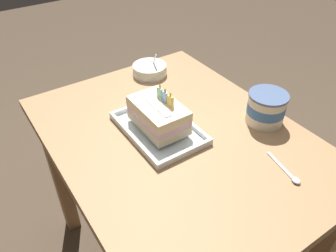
{
  "coord_description": "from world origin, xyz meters",
  "views": [
    {
      "loc": [
        0.71,
        -0.51,
        1.49
      ],
      "look_at": [
        -0.03,
        -0.02,
        0.8
      ],
      "focal_mm": 36.05,
      "sensor_mm": 36.0,
      "label": 1
    }
  ],
  "objects_px": {
    "birthday_cake": "(158,115)",
    "ice_cream_tub": "(266,108)",
    "foil_tray": "(159,129)",
    "serving_spoon_near_tray": "(291,175)",
    "bowl_stack": "(150,70)"
  },
  "relations": [
    {
      "from": "foil_tray",
      "to": "birthday_cake",
      "type": "height_order",
      "value": "birthday_cake"
    },
    {
      "from": "foil_tray",
      "to": "serving_spoon_near_tray",
      "type": "xyz_separation_m",
      "value": [
        0.39,
        0.21,
        -0.0
      ]
    },
    {
      "from": "serving_spoon_near_tray",
      "to": "ice_cream_tub",
      "type": "bearing_deg",
      "value": 150.53
    },
    {
      "from": "birthday_cake",
      "to": "serving_spoon_near_tray",
      "type": "bearing_deg",
      "value": 27.54
    },
    {
      "from": "birthday_cake",
      "to": "bowl_stack",
      "type": "height_order",
      "value": "birthday_cake"
    },
    {
      "from": "foil_tray",
      "to": "bowl_stack",
      "type": "bearing_deg",
      "value": 153.05
    },
    {
      "from": "foil_tray",
      "to": "ice_cream_tub",
      "type": "distance_m",
      "value": 0.38
    },
    {
      "from": "foil_tray",
      "to": "ice_cream_tub",
      "type": "relative_size",
      "value": 2.38
    },
    {
      "from": "foil_tray",
      "to": "serving_spoon_near_tray",
      "type": "relative_size",
      "value": 2.15
    },
    {
      "from": "bowl_stack",
      "to": "serving_spoon_near_tray",
      "type": "bearing_deg",
      "value": 2.17
    },
    {
      "from": "ice_cream_tub",
      "to": "serving_spoon_near_tray",
      "type": "height_order",
      "value": "ice_cream_tub"
    },
    {
      "from": "foil_tray",
      "to": "bowl_stack",
      "type": "relative_size",
      "value": 2.17
    },
    {
      "from": "ice_cream_tub",
      "to": "birthday_cake",
      "type": "bearing_deg",
      "value": -115.69
    },
    {
      "from": "birthday_cake",
      "to": "serving_spoon_near_tray",
      "type": "xyz_separation_m",
      "value": [
        0.39,
        0.21,
        -0.06
      ]
    },
    {
      "from": "birthday_cake",
      "to": "ice_cream_tub",
      "type": "height_order",
      "value": "birthday_cake"
    }
  ]
}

